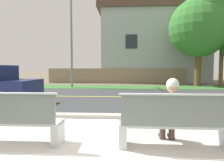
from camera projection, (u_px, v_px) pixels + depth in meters
The scene contains 13 objects.
ground_plane at pixel (113, 93), 11.24m from camera, with size 140.00×140.00×0.00m, color #665B4C.
sidewalk_pavement at pixel (91, 144), 3.67m from camera, with size 44.00×3.60×0.01m, color beige.
curb_edge at pixel (102, 116), 5.61m from camera, with size 44.00×0.30×0.11m, color #ADA89E.
street_asphalt at pixel (111, 97), 9.75m from camera, with size 52.00×8.00×0.01m, color #383A3D.
road_centre_line at pixel (111, 97), 9.75m from camera, with size 48.00×0.14×0.01m, color #E0CC4C.
far_verge_grass at pixel (116, 87), 14.77m from camera, with size 48.00×2.80×0.02m, color #38702D.
bench_left at pixel (8, 121), 3.61m from camera, with size 1.98×0.48×1.01m.
bench_right at pixel (175, 123), 3.43m from camera, with size 1.98×0.48×1.01m.
seated_person_white at pixel (171, 109), 3.59m from camera, with size 0.52×0.68×1.25m.
streetlamp at pixel (72, 30), 14.48m from camera, with size 0.24×2.10×7.51m.
shade_tree_far_left at pixel (201, 23), 15.11m from camera, with size 4.59×4.59×7.57m.
garden_wall at pixel (116, 76), 18.71m from camera, with size 13.00×0.36×1.40m, color gray.
house_across_street at pixel (152, 45), 21.45m from camera, with size 11.34×6.91×7.74m.
Camera 1 is at (0.61, -3.16, 1.43)m, focal length 31.41 mm.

